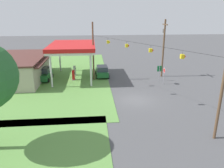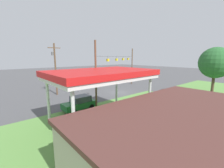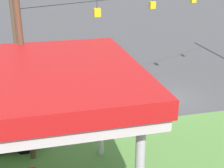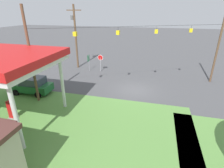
{
  "view_description": "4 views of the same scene",
  "coord_description": "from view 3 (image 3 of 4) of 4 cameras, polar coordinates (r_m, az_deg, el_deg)",
  "views": [
    {
      "loc": [
        -24.43,
        5.25,
        10.25
      ],
      "look_at": [
        2.79,
        2.69,
        1.25
      ],
      "focal_mm": 35.0,
      "sensor_mm": 36.0,
      "label": 1
    },
    {
      "loc": [
        19.75,
        20.65,
        6.89
      ],
      "look_at": [
        4.47,
        2.88,
        2.63
      ],
      "focal_mm": 24.0,
      "sensor_mm": 36.0,
      "label": 2
    },
    {
      "loc": [
        8.4,
        18.02,
        8.68
      ],
      "look_at": [
        4.5,
        2.34,
        2.35
      ],
      "focal_mm": 50.0,
      "sensor_mm": 36.0,
      "label": 3
    },
    {
      "loc": [
        -2.08,
        18.22,
        8.43
      ],
      "look_at": [
        2.21,
        1.74,
        1.22
      ],
      "focal_mm": 28.0,
      "sensor_mm": 36.0,
      "label": 4
    }
  ],
  "objects": [
    {
      "name": "ground_plane",
      "position": [
        21.7,
        10.09,
        -2.55
      ],
      "size": [
        160.0,
        160.0,
        0.0
      ],
      "primitive_type": "plane",
      "color": "#4C4C4F"
    },
    {
      "name": "stop_sign_roadside",
      "position": [
        24.47,
        -7.34,
        4.92
      ],
      "size": [
        0.8,
        0.08,
        2.5
      ],
      "rotation": [
        0.0,
        0.0,
        3.14
      ],
      "color": "#99999E",
      "rests_on": "ground"
    },
    {
      "name": "signal_span_gantry",
      "position": [
        20.26,
        10.97,
        10.15
      ],
      "size": [
        18.26,
        10.24,
        8.93
      ],
      "color": "brown",
      "rests_on": "ground"
    },
    {
      "name": "utility_pole_main",
      "position": [
        24.66,
        -17.89,
        12.23
      ],
      "size": [
        2.2,
        0.44,
        9.24
      ],
      "color": "brown",
      "rests_on": "ground"
    },
    {
      "name": "route_sign",
      "position": [
        24.22,
        -11.41,
        4.24
      ],
      "size": [
        0.1,
        0.7,
        2.4
      ],
      "color": "gray",
      "rests_on": "ground"
    }
  ]
}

